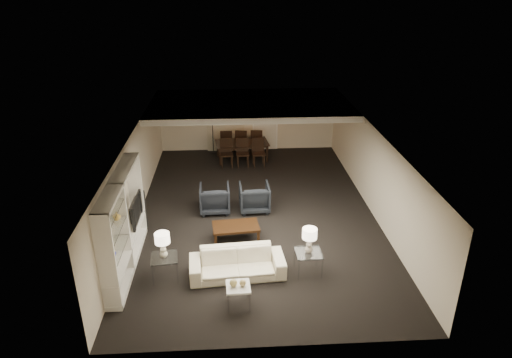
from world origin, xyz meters
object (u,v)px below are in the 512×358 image
object	(u,v)px
side_table_left	(165,267)
marble_table	(238,296)
television	(132,210)
floor_lamp	(213,133)
side_table_right	(308,262)
floor_speaker	(144,210)
vase_blue	(113,253)
chair_nr	(259,153)
chair_fm	(242,142)
chair_nl	(227,154)
chair_nm	(243,153)
sofa	(237,263)
vase_amber	(117,216)
armchair_left	(215,198)
coffee_table	(236,233)
chair_fl	(226,142)
table_lamp_left	(163,245)
chair_fr	(257,141)
table_lamp_right	(309,241)
pendant_light	(258,118)
armchair_right	(254,197)
dining_table	(242,151)

from	to	relation	value
side_table_left	marble_table	xyz separation A→B (m)	(1.70, -1.10, -0.03)
television	floor_lamp	xyz separation A→B (m)	(1.86, 6.90, -0.25)
side_table_right	floor_speaker	size ratio (longest dim) A/B	0.53
marble_table	vase_blue	bearing A→B (deg)	169.90
chair_nr	chair_fm	world-z (taller)	same
television	chair_nl	distance (m)	5.90
marble_table	chair_nm	size ratio (longest dim) A/B	0.49
chair_fm	side_table_left	bearing A→B (deg)	82.97
chair_nl	side_table_right	bearing A→B (deg)	-78.38
floor_speaker	chair_fm	bearing A→B (deg)	75.19
sofa	vase_amber	xyz separation A→B (m)	(-2.67, 0.08, 1.33)
armchair_left	vase_amber	size ratio (longest dim) A/B	4.89
coffee_table	vase_blue	world-z (taller)	vase_blue
marble_table	chair_nr	bearing A→B (deg)	83.05
chair_nl	chair_fl	size ratio (longest dim) A/B	1.00
side_table_right	table_lamp_left	size ratio (longest dim) A/B	0.97
side_table_left	marble_table	size ratio (longest dim) A/B	1.20
vase_blue	chair_nl	xyz separation A→B (m)	(2.43, 7.42, -0.62)
marble_table	television	size ratio (longest dim) A/B	0.45
chair_nm	chair_fm	distance (m)	1.30
vase_blue	chair_fr	bearing A→B (deg)	67.38
side_table_right	table_lamp_right	size ratio (longest dim) A/B	0.97
vase_amber	chair_fr	bearing A→B (deg)	65.63
chair_nl	chair_fl	distance (m)	1.30
table_lamp_left	television	world-z (taller)	television
floor_speaker	chair_nr	bearing A→B (deg)	63.68
armchair_left	television	distance (m)	2.84
marble_table	chair_fm	distance (m)	9.21
marble_table	chair_fm	size ratio (longest dim) A/B	0.49
marble_table	chair_fl	distance (m)	9.21
sofa	side_table_right	size ratio (longest dim) A/B	3.64
marble_table	vase_amber	bearing A→B (deg)	156.25
pendant_light	chair_fr	size ratio (longest dim) A/B	0.50
pendant_light	chair_nl	world-z (taller)	pendant_light
sofa	marble_table	size ratio (longest dim) A/B	4.37
floor_speaker	floor_lamp	distance (m)	6.22
armchair_right	chair_nl	world-z (taller)	chair_nl
coffee_table	chair_nr	size ratio (longest dim) A/B	1.18
vase_amber	floor_lamp	world-z (taller)	vase_amber
vase_amber	dining_table	size ratio (longest dim) A/B	0.09
marble_table	floor_lamp	size ratio (longest dim) A/B	0.31
sofa	floor_speaker	world-z (taller)	floor_speaker
floor_lamp	floor_speaker	bearing A→B (deg)	-106.68
television	chair_fr	distance (m)	7.59
table_lamp_right	chair_nl	size ratio (longest dim) A/B	0.61
marble_table	chair_nr	distance (m)	7.96
table_lamp_right	vase_amber	distance (m)	4.44
chair_fm	floor_lamp	bearing A→B (deg)	-4.79
chair_nr	chair_fl	bearing A→B (deg)	129.02
vase_blue	chair_nr	world-z (taller)	vase_blue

